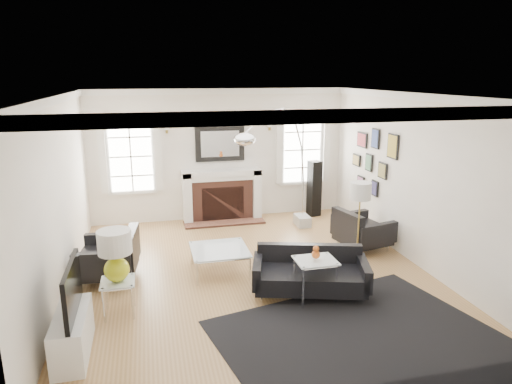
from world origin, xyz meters
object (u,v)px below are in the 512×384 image
object	(u,v)px
armchair_left	(112,258)
arc_floor_lamp	(277,168)
coffee_table	(219,251)
gourd_lamp	(115,252)
fireplace	(222,196)
armchair_right	(360,231)
sofa	(310,274)

from	to	relation	value
armchair_left	arc_floor_lamp	distance (m)	3.33
coffee_table	gourd_lamp	size ratio (longest dim) A/B	1.28
fireplace	arc_floor_lamp	distance (m)	1.84
armchair_right	coffee_table	size ratio (longest dim) A/B	1.20
fireplace	coffee_table	distance (m)	2.73
coffee_table	arc_floor_lamp	world-z (taller)	arc_floor_lamp
sofa	armchair_left	distance (m)	3.03
sofa	armchair_left	size ratio (longest dim) A/B	1.71
armchair_left	arc_floor_lamp	world-z (taller)	arc_floor_lamp
sofa	fireplace	bearing A→B (deg)	100.40
coffee_table	gourd_lamp	bearing A→B (deg)	-145.97
coffee_table	armchair_left	bearing A→B (deg)	175.81
sofa	armchair_left	xyz separation A→B (m)	(-2.81, 1.12, 0.07)
gourd_lamp	sofa	bearing A→B (deg)	0.24
arc_floor_lamp	armchair_right	bearing A→B (deg)	-33.18
armchair_right	armchair_left	bearing A→B (deg)	-176.33
armchair_left	armchair_right	bearing A→B (deg)	3.67
sofa	arc_floor_lamp	world-z (taller)	arc_floor_lamp
armchair_left	sofa	bearing A→B (deg)	-21.72
fireplace	armchair_right	xyz separation A→B (m)	(2.14, -2.28, -0.20)
coffee_table	arc_floor_lamp	bearing A→B (deg)	44.05
gourd_lamp	fireplace	bearing A→B (deg)	61.71
armchair_right	gourd_lamp	bearing A→B (deg)	-161.19
armchair_left	coffee_table	distance (m)	1.65
armchair_left	coffee_table	xyz separation A→B (m)	(1.65, -0.12, 0.01)
arc_floor_lamp	sofa	bearing A→B (deg)	-93.55
gourd_lamp	arc_floor_lamp	distance (m)	3.64
fireplace	armchair_right	world-z (taller)	fireplace
fireplace	armchair_left	world-z (taller)	fireplace
coffee_table	gourd_lamp	world-z (taller)	gourd_lamp
armchair_right	arc_floor_lamp	world-z (taller)	arc_floor_lamp
armchair_left	armchair_right	distance (m)	4.28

